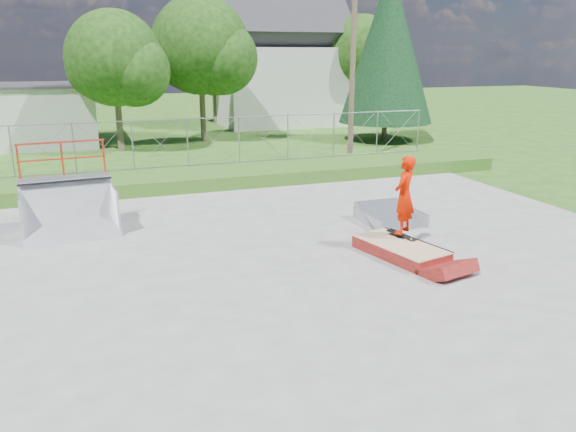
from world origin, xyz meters
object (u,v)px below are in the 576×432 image
at_px(grind_box, 400,250).
at_px(skater, 404,198).
at_px(quarter_pipe, 68,192).
at_px(flat_bank_ramp, 391,216).

bearing_deg(grind_box, skater, 42.42).
bearing_deg(quarter_pipe, skater, -32.83).
distance_m(quarter_pipe, flat_bank_ramp, 8.72).
distance_m(grind_box, skater, 1.24).
relative_size(quarter_pipe, flat_bank_ramp, 1.42).
bearing_deg(skater, quarter_pipe, -65.03).
bearing_deg(skater, flat_bank_ramp, -150.07).
distance_m(quarter_pipe, skater, 8.57).
height_order(quarter_pipe, skater, quarter_pipe).
xyz_separation_m(quarter_pipe, flat_bank_ramp, (8.44, -1.98, -0.93)).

